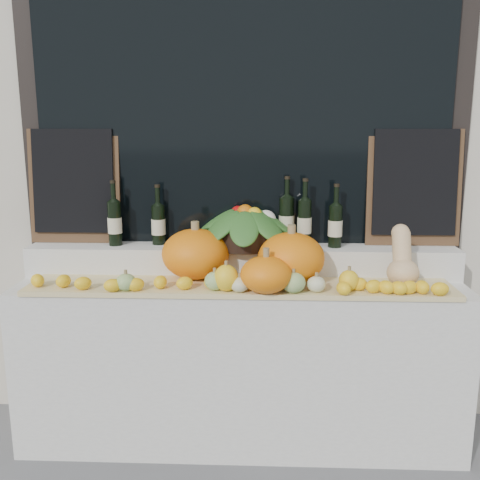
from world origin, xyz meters
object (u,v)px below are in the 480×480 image
at_px(pumpkin_left, 196,254).
at_px(wine_bottle_tall, 287,220).
at_px(pumpkin_right, 291,258).
at_px(produce_bowl, 245,226).
at_px(butternut_squash, 402,262).

bearing_deg(pumpkin_left, wine_bottle_tall, 23.46).
height_order(pumpkin_right, produce_bowl, produce_bowl).
distance_m(pumpkin_right, butternut_squash, 0.54).
distance_m(butternut_squash, produce_bowl, 0.82).
xyz_separation_m(pumpkin_right, produce_bowl, (-0.24, 0.21, 0.12)).
height_order(pumpkin_right, butternut_squash, butternut_squash).
bearing_deg(pumpkin_right, pumpkin_left, 172.51).
xyz_separation_m(butternut_squash, produce_bowl, (-0.78, 0.24, 0.13)).
height_order(pumpkin_left, butternut_squash, butternut_squash).
relative_size(pumpkin_right, wine_bottle_tall, 0.89).
bearing_deg(pumpkin_right, wine_bottle_tall, 92.72).
relative_size(pumpkin_right, produce_bowl, 0.58).
xyz_separation_m(butternut_squash, wine_bottle_tall, (-0.55, 0.29, 0.15)).
bearing_deg(wine_bottle_tall, produce_bowl, -166.39).
bearing_deg(produce_bowl, pumpkin_right, -42.40).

